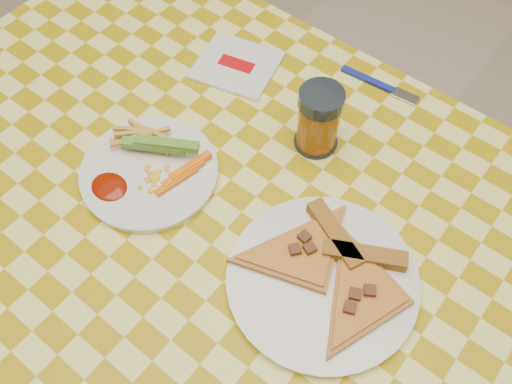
{
  "coord_description": "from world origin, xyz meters",
  "views": [
    {
      "loc": [
        0.29,
        -0.3,
        1.49
      ],
      "look_at": [
        0.0,
        0.07,
        0.78
      ],
      "focal_mm": 40.0,
      "sensor_mm": 36.0,
      "label": 1
    }
  ],
  "objects_px": {
    "plate_left": "(150,173)",
    "drink_glass": "(319,120)",
    "plate_right": "(322,281)",
    "table": "(229,251)"
  },
  "relations": [
    {
      "from": "plate_left",
      "to": "drink_glass",
      "type": "xyz_separation_m",
      "value": [
        0.17,
        0.21,
        0.05
      ]
    },
    {
      "from": "plate_left",
      "to": "plate_right",
      "type": "distance_m",
      "value": 0.32
    },
    {
      "from": "table",
      "to": "drink_glass",
      "type": "bearing_deg",
      "value": 87.08
    },
    {
      "from": "table",
      "to": "plate_left",
      "type": "xyz_separation_m",
      "value": [
        -0.16,
        -0.0,
        0.08
      ]
    },
    {
      "from": "plate_left",
      "to": "plate_right",
      "type": "relative_size",
      "value": 0.81
    },
    {
      "from": "drink_glass",
      "to": "table",
      "type": "bearing_deg",
      "value": -92.92
    },
    {
      "from": "plate_right",
      "to": "drink_glass",
      "type": "xyz_separation_m",
      "value": [
        -0.15,
        0.2,
        0.05
      ]
    },
    {
      "from": "plate_right",
      "to": "drink_glass",
      "type": "bearing_deg",
      "value": 127.12
    },
    {
      "from": "table",
      "to": "plate_right",
      "type": "relative_size",
      "value": 4.88
    },
    {
      "from": "table",
      "to": "plate_left",
      "type": "height_order",
      "value": "plate_left"
    }
  ]
}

